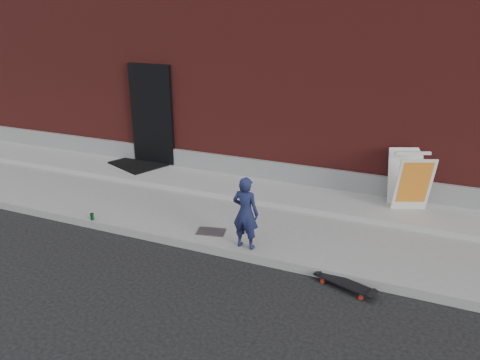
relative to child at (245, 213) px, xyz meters
The scene contains 10 objects.
ground 1.11m from the child, 166.10° to the right, with size 80.00×80.00×0.00m, color black.
sidewalk 1.67m from the child, 121.86° to the left, with size 20.00×3.00×0.15m, color gray.
apron 2.40m from the child, 110.17° to the left, with size 20.00×1.20×0.10m, color #979791.
building 7.07m from the child, 96.79° to the left, with size 20.00×8.10×5.00m.
child is the anchor object (origin of this frame).
skateboard 1.80m from the child, 11.03° to the right, with size 0.90×0.50×0.10m.
pizza_sign 3.26m from the child, 46.75° to the left, with size 0.87×0.93×1.05m.
soda_can 2.93m from the child, behind, with size 0.07×0.07×0.13m, color #187B28.
doormat 4.50m from the child, 146.01° to the left, with size 1.15×0.93×0.03m, color black.
utility_plate 0.96m from the child, 161.38° to the left, with size 0.47×0.30×0.01m, color #525257.
Camera 1 is at (3.27, -5.87, 3.77)m, focal length 35.00 mm.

